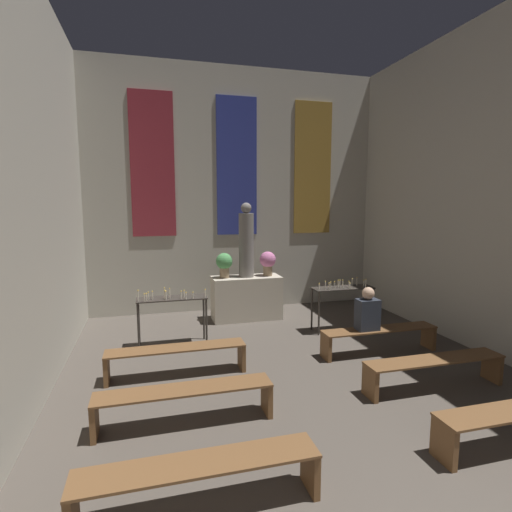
{
  "coord_description": "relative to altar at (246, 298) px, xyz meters",
  "views": [
    {
      "loc": [
        -2.0,
        -0.06,
        2.53
      ],
      "look_at": [
        0.0,
        7.36,
        1.48
      ],
      "focal_mm": 28.0,
      "sensor_mm": 36.0,
      "label": 1
    }
  ],
  "objects": [
    {
      "name": "pew_second_left",
      "position": [
        -1.67,
        -5.23,
        -0.15
      ],
      "size": [
        2.0,
        0.36,
        0.43
      ],
      "color": "brown",
      "rests_on": "ground_plane"
    },
    {
      "name": "candle_rack_left",
      "position": [
        -1.66,
        -1.26,
        0.27
      ],
      "size": [
        1.21,
        0.4,
        1.07
      ],
      "color": "#332D28",
      "rests_on": "ground_plane"
    },
    {
      "name": "flower_vase_left",
      "position": [
        -0.48,
        0.0,
        0.78
      ],
      "size": [
        0.35,
        0.35,
        0.53
      ],
      "color": "#937A5B",
      "rests_on": "altar"
    },
    {
      "name": "altar",
      "position": [
        0.0,
        0.0,
        0.0
      ],
      "size": [
        1.48,
        0.62,
        0.93
      ],
      "color": "#BCB29E",
      "rests_on": "ground_plane"
    },
    {
      "name": "person_seated",
      "position": [
        1.43,
        -2.55,
        0.28
      ],
      "size": [
        0.36,
        0.24,
        0.72
      ],
      "color": "#282D38",
      "rests_on": "pew_back_right"
    },
    {
      "name": "pew_back_right",
      "position": [
        1.67,
        -2.55,
        -0.15
      ],
      "size": [
        2.0,
        0.36,
        0.43
      ],
      "color": "brown",
      "rests_on": "ground_plane"
    },
    {
      "name": "flower_vase_right",
      "position": [
        0.48,
        0.0,
        0.78
      ],
      "size": [
        0.35,
        0.35,
        0.53
      ],
      "color": "#937A5B",
      "rests_on": "altar"
    },
    {
      "name": "candle_rack_right",
      "position": [
        1.65,
        -1.25,
        0.27
      ],
      "size": [
        1.21,
        0.4,
        1.05
      ],
      "color": "#332D28",
      "rests_on": "ground_plane"
    },
    {
      "name": "pew_back_left",
      "position": [
        -1.67,
        -2.55,
        -0.15
      ],
      "size": [
        2.0,
        0.36,
        0.43
      ],
      "color": "brown",
      "rests_on": "ground_plane"
    },
    {
      "name": "wall_left",
      "position": [
        -3.4,
        -3.62,
        2.31
      ],
      "size": [
        0.12,
        9.31,
        5.55
      ],
      "color": "#B2AD9E",
      "rests_on": "ground_plane"
    },
    {
      "name": "wall_back",
      "position": [
        0.0,
        0.97,
        2.34
      ],
      "size": [
        6.92,
        0.16,
        5.55
      ],
      "color": "#B2AD9E",
      "rests_on": "ground_plane"
    },
    {
      "name": "statue",
      "position": [
        0.0,
        0.0,
        1.2
      ],
      "size": [
        0.32,
        0.32,
        1.58
      ],
      "color": "slate",
      "rests_on": "altar"
    },
    {
      "name": "pew_third_right",
      "position": [
        1.67,
        -3.89,
        -0.15
      ],
      "size": [
        2.0,
        0.36,
        0.43
      ],
      "color": "brown",
      "rests_on": "ground_plane"
    },
    {
      "name": "pew_third_left",
      "position": [
        -1.67,
        -3.89,
        -0.15
      ],
      "size": [
        2.0,
        0.36,
        0.43
      ],
      "color": "brown",
      "rests_on": "ground_plane"
    }
  ]
}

